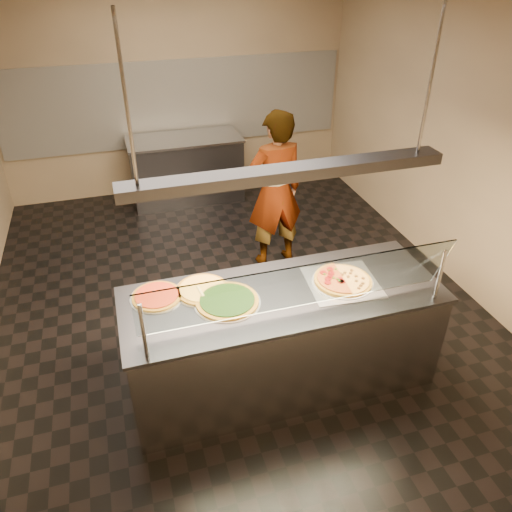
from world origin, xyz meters
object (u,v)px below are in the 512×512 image
object	(u,v)px
pizza_tomato	(157,296)
heat_lamp_housing	(288,173)
pizza_spinach	(227,300)
worker	(275,191)
half_pizza_sausage	(355,277)
pizza_spatula	(207,293)
half_pizza_pepperoni	(330,281)
prep_table	(186,169)
serving_counter	(282,338)
pizza_cheese	(202,289)
sneeze_guard	(301,288)
perforated_tray	(342,282)

from	to	relation	value
pizza_tomato	heat_lamp_housing	distance (m)	1.41
pizza_spinach	worker	distance (m)	2.09
half_pizza_sausage	pizza_spatula	xyz separation A→B (m)	(-1.21, 0.14, 0.00)
half_pizza_pepperoni	prep_table	xyz separation A→B (m)	(-0.52, 3.86, -0.50)
pizza_spinach	heat_lamp_housing	world-z (taller)	heat_lamp_housing
half_pizza_sausage	pizza_spinach	bearing A→B (deg)	179.03
serving_counter	pizza_tomato	bearing A→B (deg)	166.10
serving_counter	pizza_spinach	xyz separation A→B (m)	(-0.45, 0.02, 0.48)
pizza_spatula	prep_table	size ratio (longest dim) A/B	0.14
pizza_cheese	heat_lamp_housing	distance (m)	1.19
pizza_spatula	pizza_spinach	bearing A→B (deg)	-41.33
half_pizza_sausage	pizza_tomato	world-z (taller)	half_pizza_sausage
worker	pizza_cheese	bearing A→B (deg)	48.45
prep_table	worker	xyz separation A→B (m)	(0.68, -2.01, 0.45)
sneeze_guard	perforated_tray	xyz separation A→B (m)	(0.51, 0.35, -0.29)
half_pizza_sausage	prep_table	distance (m)	3.96
pizza_cheese	heat_lamp_housing	world-z (taller)	heat_lamp_housing
pizza_cheese	prep_table	size ratio (longest dim) A/B	0.28
pizza_tomato	pizza_cheese	bearing A→B (deg)	-2.29
pizza_spinach	prep_table	distance (m)	3.89
heat_lamp_housing	worker	bearing A→B (deg)	73.23
pizza_spinach	worker	world-z (taller)	worker
half_pizza_sausage	worker	distance (m)	1.85
pizza_cheese	half_pizza_pepperoni	bearing A→B (deg)	-12.38
prep_table	half_pizza_sausage	bearing A→B (deg)	-79.12
half_pizza_pepperoni	worker	size ratio (longest dim) A/B	0.26
serving_counter	pizza_spinach	size ratio (longest dim) A/B	4.95
perforated_tray	worker	distance (m)	1.85
pizza_cheese	worker	bearing A→B (deg)	54.51
pizza_tomato	worker	bearing A→B (deg)	46.71
pizza_cheese	pizza_spatula	distance (m)	0.09
heat_lamp_housing	pizza_spinach	bearing A→B (deg)	177.42
serving_counter	sneeze_guard	size ratio (longest dim) A/B	1.10
half_pizza_sausage	worker	world-z (taller)	worker
half_pizza_pepperoni	pizza_tomato	distance (m)	1.38
half_pizza_sausage	pizza_tomato	distance (m)	1.60
sneeze_guard	half_pizza_pepperoni	world-z (taller)	sneeze_guard
perforated_tray	worker	world-z (taller)	worker
sneeze_guard	pizza_spatula	world-z (taller)	sneeze_guard
pizza_spatula	perforated_tray	bearing A→B (deg)	-6.99
pizza_tomato	worker	distance (m)	2.22
sneeze_guard	heat_lamp_housing	size ratio (longest dim) A/B	1.00
serving_counter	pizza_tomato	distance (m)	1.10
serving_counter	pizza_tomato	size ratio (longest dim) A/B	6.16
perforated_tray	half_pizza_sausage	world-z (taller)	half_pizza_sausage
perforated_tray	worker	bearing A→B (deg)	88.49
sneeze_guard	half_pizza_sausage	distance (m)	0.76
pizza_spinach	pizza_tomato	distance (m)	0.55
pizza_spatula	heat_lamp_housing	world-z (taller)	heat_lamp_housing
sneeze_guard	worker	bearing A→B (deg)	75.74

